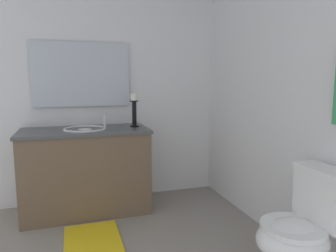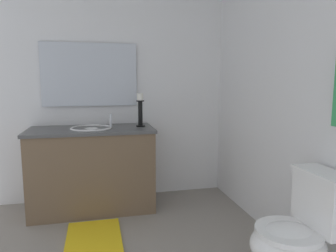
{
  "view_description": "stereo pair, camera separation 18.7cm",
  "coord_description": "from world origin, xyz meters",
  "px_view_note": "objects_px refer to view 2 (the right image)",
  "views": [
    {
      "loc": [
        2.12,
        -0.38,
        1.27
      ],
      "look_at": [
        -0.14,
        0.34,
        0.93
      ],
      "focal_mm": 33.16,
      "sensor_mm": 36.0,
      "label": 1
    },
    {
      "loc": [
        2.17,
        -0.2,
        1.27
      ],
      "look_at": [
        -0.14,
        0.34,
        0.93
      ],
      "focal_mm": 33.16,
      "sensor_mm": 36.0,
      "label": 2
    }
  ],
  "objects_px": {
    "toilet": "(298,236)",
    "bath_mat": "(94,237)",
    "sink_basin": "(92,132)",
    "candle_holder_tall": "(140,109)",
    "mirror": "(90,75)",
    "vanity_cabinet": "(93,169)"
  },
  "relations": [
    {
      "from": "vanity_cabinet",
      "to": "candle_holder_tall",
      "type": "xyz_separation_m",
      "value": [
        -0.02,
        0.49,
        0.59
      ]
    },
    {
      "from": "sink_basin",
      "to": "candle_holder_tall",
      "type": "height_order",
      "value": "candle_holder_tall"
    },
    {
      "from": "sink_basin",
      "to": "mirror",
      "type": "relative_size",
      "value": 0.41
    },
    {
      "from": "toilet",
      "to": "mirror",
      "type": "bearing_deg",
      "value": -147.26
    },
    {
      "from": "sink_basin",
      "to": "mirror",
      "type": "height_order",
      "value": "mirror"
    },
    {
      "from": "candle_holder_tall",
      "to": "vanity_cabinet",
      "type": "bearing_deg",
      "value": -87.39
    },
    {
      "from": "candle_holder_tall",
      "to": "toilet",
      "type": "height_order",
      "value": "candle_holder_tall"
    },
    {
      "from": "bath_mat",
      "to": "mirror",
      "type": "bearing_deg",
      "value": -180.0
    },
    {
      "from": "toilet",
      "to": "bath_mat",
      "type": "bearing_deg",
      "value": -128.64
    },
    {
      "from": "vanity_cabinet",
      "to": "mirror",
      "type": "distance_m",
      "value": 0.98
    },
    {
      "from": "bath_mat",
      "to": "candle_holder_tall",
      "type": "bearing_deg",
      "value": 142.98
    },
    {
      "from": "vanity_cabinet",
      "to": "candle_holder_tall",
      "type": "relative_size",
      "value": 3.6
    },
    {
      "from": "mirror",
      "to": "toilet",
      "type": "distance_m",
      "value": 2.42
    },
    {
      "from": "sink_basin",
      "to": "toilet",
      "type": "relative_size",
      "value": 0.54
    },
    {
      "from": "candle_holder_tall",
      "to": "toilet",
      "type": "distance_m",
      "value": 1.87
    },
    {
      "from": "sink_basin",
      "to": "toilet",
      "type": "distance_m",
      "value": 2.03
    },
    {
      "from": "vanity_cabinet",
      "to": "mirror",
      "type": "relative_size",
      "value": 1.25
    },
    {
      "from": "vanity_cabinet",
      "to": "sink_basin",
      "type": "bearing_deg",
      "value": 90.0
    },
    {
      "from": "vanity_cabinet",
      "to": "toilet",
      "type": "relative_size",
      "value": 1.62
    },
    {
      "from": "vanity_cabinet",
      "to": "toilet",
      "type": "bearing_deg",
      "value": 37.12
    },
    {
      "from": "sink_basin",
      "to": "bath_mat",
      "type": "height_order",
      "value": "sink_basin"
    },
    {
      "from": "vanity_cabinet",
      "to": "candle_holder_tall",
      "type": "distance_m",
      "value": 0.76
    }
  ]
}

